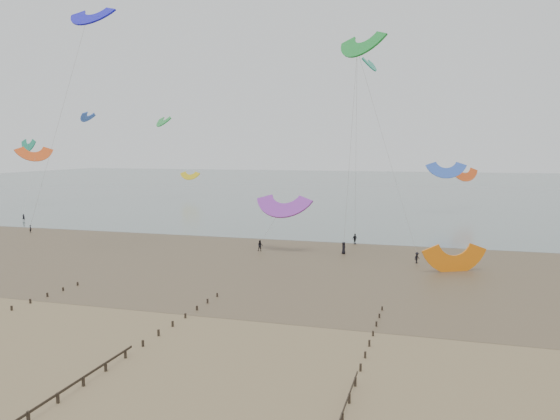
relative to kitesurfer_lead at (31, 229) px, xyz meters
The scene contains 6 objects.
ground 66.11m from the kitesurfer_lead, 42.43° to the right, with size 500.00×500.00×0.00m, color brown.
sea_and_shore 45.87m from the kitesurfer_lead, 12.85° to the right, with size 500.00×665.00×0.03m.
kitesurfer_lead is the anchor object (origin of this frame).
kitesurfers 81.48m from the kitesurfer_lead, ahead, with size 132.55×24.16×1.88m.
grounded_kite 79.22m from the kitesurfer_lead, ahead, with size 7.51×3.94×5.72m, color orange, non-canonical shape.
kites_airborne 61.30m from the kitesurfer_lead, 42.21° to the left, with size 240.05×106.20×41.00m.
Camera 1 is at (27.08, -42.42, 16.32)m, focal length 35.00 mm.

